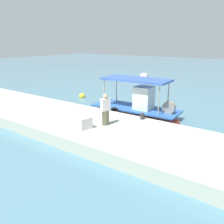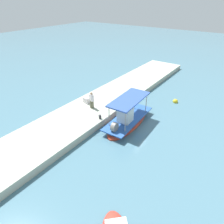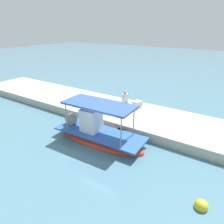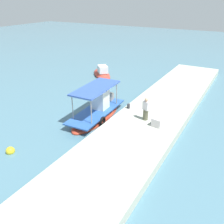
% 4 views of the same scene
% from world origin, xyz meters
% --- Properties ---
extents(ground_plane, '(120.00, 120.00, 0.00)m').
position_xyz_m(ground_plane, '(0.00, 0.00, 0.00)').
color(ground_plane, slate).
extents(dock_quay, '(36.00, 4.93, 0.63)m').
position_xyz_m(dock_quay, '(0.00, -4.28, 0.31)').
color(dock_quay, '#B3B9A5').
rests_on(dock_quay, ground_plane).
extents(main_fishing_boat, '(6.30, 2.39, 2.92)m').
position_xyz_m(main_fishing_boat, '(0.68, -0.18, 0.45)').
color(main_fishing_boat, '#C13C26').
rests_on(main_fishing_boat, ground_plane).
extents(fisherman_near_bollard, '(0.48, 0.54, 1.69)m').
position_xyz_m(fisherman_near_bollard, '(1.05, -4.13, 1.39)').
color(fisherman_near_bollard, '#565540').
rests_on(fisherman_near_bollard, dock_quay).
extents(mooring_bollard, '(0.24, 0.24, 0.36)m').
position_xyz_m(mooring_bollard, '(2.21, -2.19, 0.81)').
color(mooring_bollard, '#2D2D33').
rests_on(mooring_bollard, dock_quay).
extents(cargo_crate, '(0.69, 0.80, 0.60)m').
position_xyz_m(cargo_crate, '(0.52, -5.25, 0.93)').
color(cargo_crate, silver).
rests_on(cargo_crate, dock_quay).
extents(marker_buoy, '(0.55, 0.55, 0.55)m').
position_xyz_m(marker_buoy, '(-6.13, 1.83, 0.11)').
color(marker_buoy, gold).
rests_on(marker_buoy, ground_plane).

